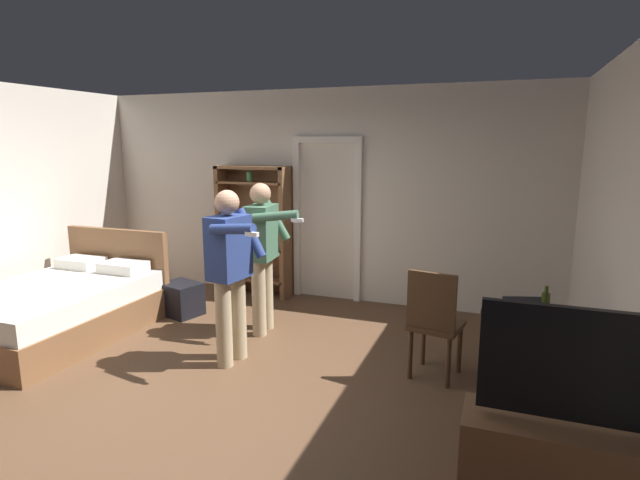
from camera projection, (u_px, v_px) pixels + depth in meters
ground_plane at (210, 379)px, 4.43m from camera, size 6.85×6.85×0.00m
wall_back at (316, 195)px, 6.64m from camera, size 6.47×0.12×2.73m
doorway_frame at (327, 207)px, 6.53m from camera, size 0.93×0.08×2.13m
bed at (61, 307)px, 5.41m from camera, size 1.44×2.03×1.02m
bookshelf at (255, 225)px, 6.79m from camera, size 1.00×0.32×1.75m
tv_flatscreen at (577, 457)px, 2.77m from camera, size 1.23×0.40×1.21m
side_table at (522, 342)px, 4.04m from camera, size 0.67×0.67×0.70m
laptop at (522, 310)px, 3.96m from camera, size 0.40×0.41×0.16m
bottle_on_table at (545, 306)px, 3.86m from camera, size 0.06×0.06×0.28m
wooden_chair at (434, 320)px, 4.34m from camera, size 0.49×0.49×0.99m
person_blue_shirt at (230, 266)px, 4.60m from camera, size 0.63×0.60×1.64m
person_striped_shirt at (263, 248)px, 5.37m from camera, size 0.71×0.56×1.64m
suitcase_dark at (181, 299)px, 6.05m from camera, size 0.54×0.48×0.39m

